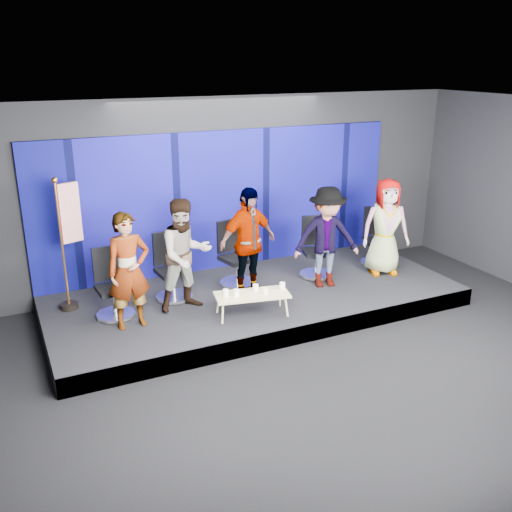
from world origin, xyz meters
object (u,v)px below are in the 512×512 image
object	(u,v)px
mug_b	(236,293)
mug_d	(265,291)
panelist_e	(385,227)
coffee_table	(252,295)
mug_a	(226,293)
flag_stand	(68,240)
chair_a	(113,294)
panelist_a	(129,271)
chair_d	(316,257)
chair_e	(376,246)
chair_b	(172,277)
mug_c	(256,288)
panelist_c	(248,242)
panelist_d	(327,237)
panelist_b	(185,255)
mug_e	(282,286)
chair_c	(235,264)

from	to	relation	value
mug_b	mug_d	distance (m)	0.46
panelist_e	coffee_table	size ratio (longest dim) A/B	1.46
mug_a	flag_stand	size ratio (longest dim) A/B	0.05
chair_a	panelist_a	size ratio (longest dim) A/B	0.62
panelist_a	chair_d	xyz separation A→B (m)	(3.59, 0.64, -0.52)
chair_d	panelist_e	bearing A→B (deg)	-4.16
chair_a	panelist_e	size ratio (longest dim) A/B	0.61
panelist_a	chair_e	distance (m)	5.07
chair_e	mug_b	world-z (taller)	chair_e
chair_b	mug_c	world-z (taller)	chair_b
mug_d	panelist_c	bearing A→B (deg)	83.48
chair_a	panelist_d	bearing A→B (deg)	-9.38
chair_d	mug_b	xyz separation A→B (m)	(-2.05, -1.04, 0.05)
chair_e	flag_stand	size ratio (longest dim) A/B	0.51
chair_a	coffee_table	bearing A→B (deg)	-28.71
chair_a	mug_d	distance (m)	2.38
chair_b	mug_b	xyz separation A→B (m)	(0.67, -1.17, 0.04)
chair_a	mug_d	world-z (taller)	chair_a
panelist_b	chair_d	distance (m)	2.71
mug_b	mug_c	bearing A→B (deg)	11.10
panelist_d	mug_e	xyz separation A→B (m)	(-1.16, -0.58, -0.49)
coffee_table	chair_d	bearing A→B (deg)	30.73
chair_d	flag_stand	world-z (taller)	flag_stand
mug_c	mug_e	bearing A→B (deg)	-14.01
mug_d	flag_stand	bearing A→B (deg)	149.09
panelist_c	panelist_d	xyz separation A→B (m)	(1.40, -0.23, -0.04)
mug_c	chair_e	bearing A→B (deg)	18.44
chair_c	panelist_e	xyz separation A→B (m)	(2.73, -0.65, 0.52)
chair_a	chair_e	xyz separation A→B (m)	(5.17, 0.22, 0.00)
coffee_table	panelist_b	bearing A→B (deg)	140.58
chair_d	chair_c	bearing A→B (deg)	-174.37
panelist_e	mug_a	world-z (taller)	panelist_e
mug_d	mug_e	size ratio (longest dim) A/B	0.91
panelist_e	chair_e	bearing A→B (deg)	87.65
chair_d	mug_c	distance (m)	1.95
panelist_b	chair_c	world-z (taller)	panelist_b
chair_c	panelist_e	size ratio (longest dim) A/B	0.64
chair_d	mug_d	bearing A→B (deg)	-129.57
chair_c	panelist_c	bearing A→B (deg)	-100.71
chair_c	mug_d	xyz separation A→B (m)	(-0.09, -1.40, 0.02)
panelist_e	mug_b	world-z (taller)	panelist_e
chair_a	mug_b	world-z (taller)	chair_a
panelist_e	mug_b	size ratio (longest dim) A/B	16.49
chair_c	mug_b	bearing A→B (deg)	-124.71
coffee_table	flag_stand	bearing A→B (deg)	148.77
panelist_c	chair_d	bearing A→B (deg)	-1.90
coffee_table	panelist_e	bearing A→B (deg)	12.18
chair_d	panelist_c	bearing A→B (deg)	-155.19
chair_c	coffee_table	bearing A→B (deg)	-114.13
panelist_a	chair_c	bearing A→B (deg)	18.74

